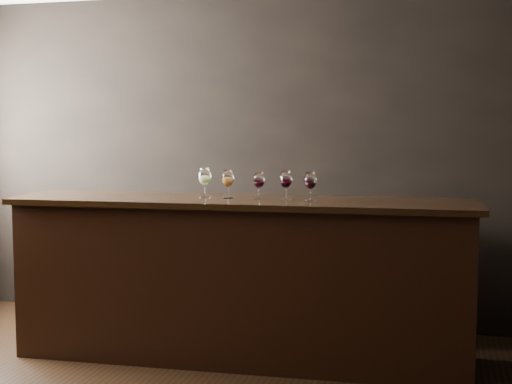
% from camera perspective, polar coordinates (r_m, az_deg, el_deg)
% --- Properties ---
extents(room_shell, '(5.02, 4.52, 2.81)m').
position_cam_1_polar(room_shell, '(4.31, -14.91, 6.76)').
color(room_shell, black).
rests_on(room_shell, ground).
extents(bar_counter, '(3.24, 0.83, 1.12)m').
position_cam_1_polar(bar_counter, '(5.19, -1.19, -7.19)').
color(bar_counter, black).
rests_on(bar_counter, ground).
extents(bar_top, '(3.35, 0.91, 0.04)m').
position_cam_1_polar(bar_top, '(5.09, -1.20, -0.77)').
color(bar_top, black).
rests_on(bar_top, bar_counter).
extents(back_bar_shelf, '(2.83, 0.40, 1.02)m').
position_cam_1_polar(back_bar_shelf, '(6.08, -3.36, -5.84)').
color(back_bar_shelf, black).
rests_on(back_bar_shelf, ground).
extents(glass_white, '(0.09, 0.09, 0.22)m').
position_cam_1_polar(glass_white, '(5.17, -4.12, 1.18)').
color(glass_white, white).
rests_on(glass_white, bar_top).
extents(glass_amber, '(0.09, 0.09, 0.21)m').
position_cam_1_polar(glass_amber, '(5.11, -2.27, 1.06)').
color(glass_amber, white).
rests_on(glass_amber, bar_top).
extents(glass_red_a, '(0.08, 0.08, 0.19)m').
position_cam_1_polar(glass_red_a, '(5.07, 0.24, 0.91)').
color(glass_red_a, white).
rests_on(glass_red_a, bar_top).
extents(glass_red_b, '(0.09, 0.09, 0.20)m').
position_cam_1_polar(glass_red_b, '(5.02, 2.41, 0.96)').
color(glass_red_b, white).
rests_on(glass_red_b, bar_top).
extents(glass_red_c, '(0.09, 0.09, 0.20)m').
position_cam_1_polar(glass_red_c, '(4.95, 4.37, 0.88)').
color(glass_red_c, white).
rests_on(glass_red_c, bar_top).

